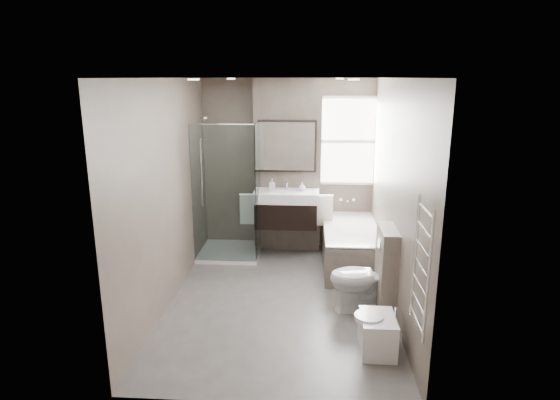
# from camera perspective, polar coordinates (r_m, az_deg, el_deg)

# --- Properties ---
(room) EXTENTS (2.70, 3.90, 2.70)m
(room) POSITION_cam_1_polar(r_m,az_deg,el_deg) (5.36, 0.01, 0.62)
(room) COLOR #55514E
(room) RESTS_ON ground
(vanity_pier) EXTENTS (1.00, 0.25, 2.60)m
(vanity_pier) POSITION_cam_1_polar(r_m,az_deg,el_deg) (7.09, 0.93, 4.12)
(vanity_pier) COLOR #5F544B
(vanity_pier) RESTS_ON ground
(vanity) EXTENTS (0.95, 0.47, 0.66)m
(vanity) POSITION_cam_1_polar(r_m,az_deg,el_deg) (6.88, 0.77, -1.00)
(vanity) COLOR black
(vanity) RESTS_ON vanity_pier
(mirror_cabinet) EXTENTS (0.86, 0.08, 0.76)m
(mirror_cabinet) POSITION_cam_1_polar(r_m,az_deg,el_deg) (6.87, 0.87, 6.57)
(mirror_cabinet) COLOR black
(mirror_cabinet) RESTS_ON vanity_pier
(towel_left) EXTENTS (0.24, 0.06, 0.44)m
(towel_left) POSITION_cam_1_polar(r_m,az_deg,el_deg) (6.91, -3.88, -1.13)
(towel_left) COLOR white
(towel_left) RESTS_ON vanity_pier
(towel_right) EXTENTS (0.24, 0.06, 0.44)m
(towel_right) POSITION_cam_1_polar(r_m,az_deg,el_deg) (6.86, 5.43, -1.29)
(towel_right) COLOR white
(towel_right) RESTS_ON vanity_pier
(shower_enclosure) EXTENTS (0.90, 0.90, 2.00)m
(shower_enclosure) POSITION_cam_1_polar(r_m,az_deg,el_deg) (6.95, -5.48, -3.04)
(shower_enclosure) COLOR white
(shower_enclosure) RESTS_ON ground
(bathtub) EXTENTS (0.75, 1.60, 0.57)m
(bathtub) POSITION_cam_1_polar(r_m,az_deg,el_deg) (6.72, 8.55, -5.38)
(bathtub) COLOR #5F544B
(bathtub) RESTS_ON ground
(window) EXTENTS (0.98, 0.06, 1.33)m
(window) POSITION_cam_1_polar(r_m,az_deg,el_deg) (7.14, 8.26, 7.10)
(window) COLOR white
(window) RESTS_ON room
(toilet) EXTENTS (0.80, 0.50, 0.78)m
(toilet) POSITION_cam_1_polar(r_m,az_deg,el_deg) (5.47, 10.18, -9.38)
(toilet) COLOR white
(toilet) RESTS_ON ground
(cistern_box) EXTENTS (0.19, 0.55, 1.00)m
(cistern_box) POSITION_cam_1_polar(r_m,az_deg,el_deg) (5.44, 12.81, -8.44)
(cistern_box) COLOR #5F544B
(cistern_box) RESTS_ON ground
(bidet) EXTENTS (0.40, 0.46, 0.48)m
(bidet) POSITION_cam_1_polar(r_m,az_deg,el_deg) (4.83, 11.74, -15.59)
(bidet) COLOR white
(bidet) RESTS_ON ground
(towel_radiator) EXTENTS (0.03, 0.49, 1.10)m
(towel_radiator) POSITION_cam_1_polar(r_m,az_deg,el_deg) (3.99, 16.86, -7.82)
(towel_radiator) COLOR silver
(towel_radiator) RESTS_ON room
(soap_bottle_a) EXTENTS (0.08, 0.08, 0.18)m
(soap_bottle_a) POSITION_cam_1_polar(r_m,az_deg,el_deg) (6.82, -0.97, 1.88)
(soap_bottle_a) COLOR white
(soap_bottle_a) RESTS_ON vanity
(soap_bottle_b) EXTENTS (0.10, 0.10, 0.12)m
(soap_bottle_b) POSITION_cam_1_polar(r_m,az_deg,el_deg) (6.83, 2.72, 1.66)
(soap_bottle_b) COLOR white
(soap_bottle_b) RESTS_ON vanity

